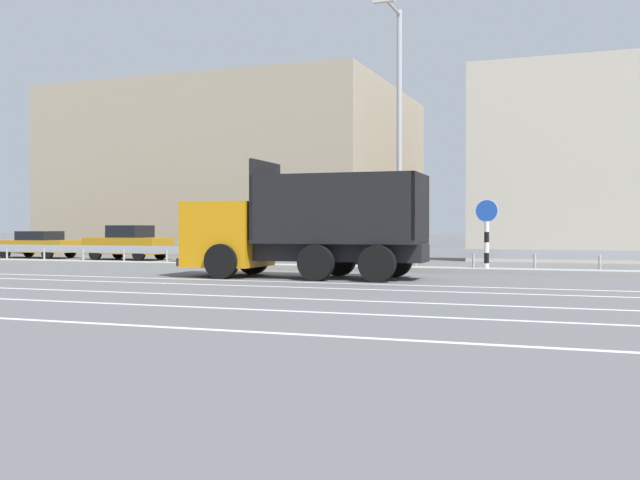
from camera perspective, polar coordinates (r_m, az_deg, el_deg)
name	(u,v)px	position (r m, az deg, el deg)	size (l,w,h in m)	color
ground_plane	(306,273)	(25.28, -1.06, -2.51)	(320.00, 320.00, 0.00)	#565659
lane_strip_0	(282,282)	(21.02, -2.92, -3.19)	(60.48, 0.16, 0.01)	silver
lane_strip_1	(256,286)	(19.50, -4.90, -3.51)	(60.48, 0.16, 0.01)	silver
lane_strip_2	(202,295)	(17.02, -9.00, -4.17)	(60.48, 0.16, 0.01)	silver
lane_strip_3	(144,305)	(15.09, -13.29, -4.83)	(60.48, 0.16, 0.01)	silver
lane_strip_4	(48,321)	(12.95, -20.01, -5.80)	(60.48, 0.16, 0.01)	silver
median_island	(323,268)	(26.75, 0.20, -2.13)	(33.26, 1.10, 0.18)	gray
median_guardrail	(334,253)	(27.87, 1.07, -1.02)	(60.48, 0.09, 0.78)	#9EA0A5
dump_truck	(278,237)	(22.94, -3.21, 0.25)	(7.50, 2.92, 3.56)	orange
median_road_sign	(487,234)	(25.28, 12.58, 0.45)	(0.77, 0.16, 2.47)	white
street_lamp_1	(398,127)	(26.00, 5.97, 8.58)	(0.70, 2.16, 9.00)	#ADADB2
parked_car_1	(38,244)	(40.43, -20.68, -0.30)	(4.26, 1.95, 1.36)	#B27A14
parked_car_2	(129,243)	(36.74, -14.38, -0.21)	(4.00, 2.01, 1.64)	#B27A14
parked_car_3	(227,247)	(33.90, -7.08, -0.50)	(4.39, 2.27, 1.33)	gray
parked_car_4	(361,247)	(32.02, 3.15, -0.53)	(4.11, 2.06, 1.36)	maroon
background_building_0	(242,175)	(46.65, -5.94, 4.97)	(19.36, 15.17, 9.64)	tan
background_building_1	(596,170)	(41.24, 20.28, 5.01)	(10.93, 14.46, 9.00)	beige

